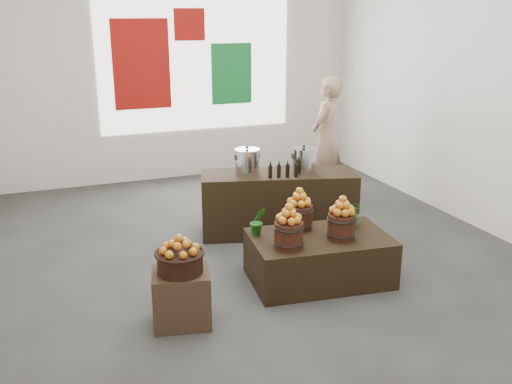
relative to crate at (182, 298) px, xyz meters
name	(u,v)px	position (x,y,z in m)	size (l,w,h in m)	color
ground	(256,253)	(1.19, 1.23, -0.25)	(7.00, 7.00, 0.00)	#3C3C3A
back_wall	(178,57)	(1.19, 4.73, 1.75)	(6.00, 0.04, 4.00)	silver
back_opening	(196,56)	(1.49, 4.71, 1.75)	(3.20, 0.02, 2.40)	white
deco_red_left	(141,64)	(0.59, 4.70, 1.65)	(0.90, 0.04, 1.40)	maroon
deco_green_right	(232,74)	(2.09, 4.70, 1.45)	(0.70, 0.04, 1.00)	#11702A
deco_red_upper	(189,24)	(1.39, 4.70, 2.25)	(0.50, 0.04, 0.50)	maroon
crate	(182,298)	(0.00, 0.00, 0.00)	(0.51, 0.41, 0.51)	#453020
wicker_basket	(180,263)	(0.00, 0.00, 0.34)	(0.40, 0.40, 0.18)	black
apples_in_basket	(179,244)	(0.00, 0.00, 0.52)	(0.32, 0.32, 0.17)	#92040E
display_table	(319,258)	(1.55, 0.34, -0.01)	(1.42, 0.87, 0.49)	black
apple_bucket_front_left	(289,235)	(1.13, 0.19, 0.37)	(0.28, 0.28, 0.26)	#3A1C10
apples_in_bucket_front_left	(289,213)	(1.13, 0.19, 0.60)	(0.21, 0.21, 0.19)	#92040E
apple_bucket_front_right	(341,226)	(1.73, 0.21, 0.37)	(0.28, 0.28, 0.26)	#3A1C10
apples_in_bucket_front_right	(342,205)	(1.73, 0.21, 0.60)	(0.21, 0.21, 0.19)	#92040E
apple_bucket_rear	(299,217)	(1.44, 0.61, 0.37)	(0.28, 0.28, 0.26)	#3A1C10
apples_in_bucket_rear	(299,197)	(1.44, 0.61, 0.60)	(0.21, 0.21, 0.19)	#92040E
herb_garnish_right	(352,213)	(2.01, 0.48, 0.39)	(0.26, 0.23, 0.29)	#185B13
herb_garnish_left	(258,221)	(0.97, 0.61, 0.39)	(0.16, 0.13, 0.30)	#185B13
counter	(278,203)	(1.69, 1.73, 0.14)	(1.92, 0.61, 0.79)	black
stock_pot_left	(247,162)	(1.31, 1.83, 0.68)	(0.30, 0.30, 0.30)	silver
stock_pot_center	(303,161)	(1.98, 1.65, 0.68)	(0.30, 0.30, 0.30)	silver
oil_cruets	(281,169)	(1.64, 1.54, 0.64)	(0.28, 0.05, 0.22)	black
shopper	(326,137)	(2.97, 2.92, 0.65)	(0.66, 0.43, 1.80)	tan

